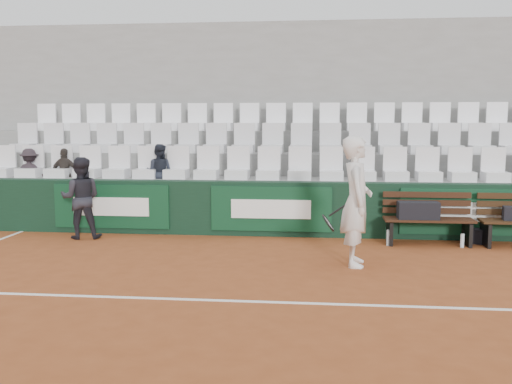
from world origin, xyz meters
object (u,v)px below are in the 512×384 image
(spectator_b, at_px, (64,151))
(water_bottle_near, at_px, (389,238))
(water_bottle_far, at_px, (462,241))
(spectator_a, at_px, (29,151))
(ball_kid, at_px, (81,198))
(sports_bag_ground, at_px, (475,236))
(spectator_c, at_px, (159,150))
(sports_bag_left, at_px, (418,210))
(tennis_player, at_px, (356,201))
(bench_left, at_px, (428,231))

(spectator_b, bearing_deg, water_bottle_near, 167.11)
(water_bottle_far, xyz_separation_m, spectator_a, (-8.19, 1.22, 1.39))
(ball_kid, bearing_deg, water_bottle_near, 166.49)
(sports_bag_ground, distance_m, ball_kid, 7.00)
(water_bottle_near, bearing_deg, spectator_b, 169.11)
(water_bottle_far, height_order, spectator_c, spectator_c)
(sports_bag_left, xyz_separation_m, tennis_player, (-1.16, -1.53, 0.35))
(sports_bag_ground, xyz_separation_m, spectator_c, (-5.83, 0.83, 1.43))
(spectator_a, bearing_deg, ball_kid, 128.66)
(spectator_b, bearing_deg, spectator_a, -2.00)
(sports_bag_left, distance_m, tennis_player, 1.95)
(water_bottle_far, relative_size, spectator_a, 0.23)
(sports_bag_ground, relative_size, spectator_b, 0.40)
(tennis_player, bearing_deg, sports_bag_ground, 39.22)
(spectator_a, height_order, spectator_c, spectator_c)
(water_bottle_far, relative_size, spectator_b, 0.23)
(bench_left, height_order, tennis_player, tennis_player)
(water_bottle_near, bearing_deg, sports_bag_left, 13.44)
(ball_kid, relative_size, spectator_b, 1.43)
(sports_bag_left, height_order, sports_bag_ground, sports_bag_left)
(sports_bag_left, bearing_deg, water_bottle_near, -166.56)
(sports_bag_left, relative_size, spectator_c, 0.61)
(ball_kid, bearing_deg, spectator_b, -67.82)
(spectator_b, height_order, spectator_c, spectator_c)
(spectator_a, xyz_separation_m, spectator_b, (0.74, 0.00, 0.00))
(bench_left, relative_size, ball_kid, 1.02)
(spectator_c, bearing_deg, tennis_player, 149.50)
(water_bottle_near, relative_size, spectator_b, 0.27)
(tennis_player, relative_size, ball_kid, 1.29)
(tennis_player, relative_size, spectator_c, 1.70)
(spectator_a, bearing_deg, tennis_player, 142.59)
(bench_left, distance_m, spectator_b, 7.11)
(water_bottle_far, xyz_separation_m, spectator_c, (-5.51, 1.22, 1.44))
(spectator_c, bearing_deg, bench_left, 173.47)
(bench_left, bearing_deg, sports_bag_left, -165.99)
(bench_left, relative_size, water_bottle_near, 5.50)
(water_bottle_far, bearing_deg, ball_kid, 179.19)
(sports_bag_left, xyz_separation_m, sports_bag_ground, (1.03, 0.25, -0.47))
(water_bottle_far, distance_m, tennis_player, 2.47)
(water_bottle_near, height_order, ball_kid, ball_kid)
(sports_bag_ground, distance_m, spectator_b, 7.93)
(spectator_c, bearing_deg, water_bottle_near, 169.61)
(bench_left, relative_size, sports_bag_ground, 3.66)
(tennis_player, relative_size, spectator_a, 1.86)
(bench_left, height_order, spectator_a, spectator_a)
(ball_kid, distance_m, spectator_b, 1.58)
(bench_left, relative_size, spectator_a, 1.48)
(bench_left, bearing_deg, tennis_player, -130.39)
(sports_bag_ground, bearing_deg, water_bottle_near, -166.44)
(water_bottle_far, bearing_deg, spectator_a, 171.49)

